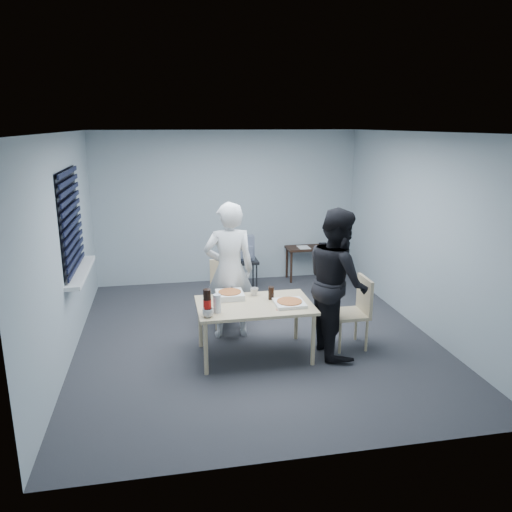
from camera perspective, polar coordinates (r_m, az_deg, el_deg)
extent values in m
plane|color=#2F2F34|center=(6.62, -0.15, -9.15)|extent=(5.00, 5.00, 0.00)
plane|color=white|center=(6.05, -0.16, 13.97)|extent=(5.00, 5.00, 0.00)
plane|color=#9FACB3|center=(8.63, -3.25, 5.55)|extent=(4.50, 0.00, 4.50)
plane|color=#9FACB3|center=(3.88, 6.75, -6.32)|extent=(4.50, 0.00, 4.50)
plane|color=#9FACB3|center=(6.21, -21.02, 0.88)|extent=(0.00, 5.00, 5.00)
plane|color=#9FACB3|center=(6.97, 18.35, 2.57)|extent=(0.00, 5.00, 5.00)
plane|color=black|center=(6.54, -20.51, 3.84)|extent=(0.00, 1.30, 1.30)
cube|color=black|center=(6.54, -20.25, 3.86)|extent=(0.04, 1.30, 1.25)
cube|color=silver|center=(6.68, -19.36, -1.72)|extent=(0.18, 1.42, 0.05)
cube|color=beige|center=(5.87, -0.17, -5.65)|extent=(1.35, 0.85, 0.04)
cylinder|color=beige|center=(5.59, -5.75, -10.49)|extent=(0.05, 0.05, 0.62)
cylinder|color=beige|center=(6.26, -6.38, -7.64)|extent=(0.05, 0.05, 0.62)
cylinder|color=beige|center=(5.81, 6.56, -9.49)|extent=(0.05, 0.05, 0.62)
cylinder|color=beige|center=(6.45, 4.62, -6.88)|extent=(0.05, 0.05, 0.62)
cube|color=beige|center=(6.85, -3.32, -4.47)|extent=(0.42, 0.42, 0.04)
cube|color=beige|center=(6.95, -3.56, -2.09)|extent=(0.42, 0.04, 0.44)
cylinder|color=beige|center=(6.75, -4.54, -6.83)|extent=(0.03, 0.03, 0.41)
cylinder|color=beige|center=(7.07, -4.85, -5.82)|extent=(0.03, 0.03, 0.41)
cylinder|color=beige|center=(6.79, -1.67, -6.64)|extent=(0.03, 0.03, 0.41)
cylinder|color=beige|center=(7.11, -2.11, -5.65)|extent=(0.03, 0.03, 0.41)
cube|color=beige|center=(6.28, 10.59, -6.54)|extent=(0.42, 0.42, 0.04)
cube|color=beige|center=(6.27, 12.32, -4.34)|extent=(0.04, 0.42, 0.44)
cylinder|color=beige|center=(6.16, 9.57, -9.19)|extent=(0.03, 0.03, 0.41)
cylinder|color=beige|center=(6.45, 8.52, -8.00)|extent=(0.03, 0.03, 0.41)
cylinder|color=beige|center=(6.28, 12.52, -8.86)|extent=(0.03, 0.03, 0.41)
cylinder|color=beige|center=(6.57, 11.35, -7.71)|extent=(0.03, 0.03, 0.41)
imported|color=silver|center=(6.37, -3.07, -1.67)|extent=(0.65, 0.42, 1.77)
imported|color=black|center=(5.99, 9.26, -2.94)|extent=(0.47, 0.86, 1.77)
cube|color=black|center=(8.87, 6.35, 0.94)|extent=(0.89, 0.39, 0.04)
cylinder|color=black|center=(8.70, 4.05, -1.31)|extent=(0.04, 0.04, 0.55)
cylinder|color=black|center=(8.99, 3.54, -0.76)|extent=(0.04, 0.04, 0.55)
cylinder|color=black|center=(8.93, 9.06, -1.03)|extent=(0.04, 0.04, 0.55)
cylinder|color=black|center=(9.22, 8.41, -0.50)|extent=(0.04, 0.04, 0.55)
cube|color=black|center=(8.12, -1.24, -0.58)|extent=(0.40, 0.40, 0.04)
cylinder|color=black|center=(8.03, -2.16, -2.84)|extent=(0.04, 0.04, 0.51)
cylinder|color=black|center=(8.33, -2.50, -2.18)|extent=(0.04, 0.04, 0.51)
cylinder|color=black|center=(8.08, 0.07, -2.71)|extent=(0.04, 0.04, 0.51)
cylinder|color=black|center=(8.38, -0.34, -2.06)|extent=(0.04, 0.04, 0.51)
cube|color=slate|center=(8.07, -1.25, 0.94)|extent=(0.29, 0.15, 0.40)
cube|color=slate|center=(7.98, -1.12, 0.43)|extent=(0.21, 0.06, 0.19)
cube|color=white|center=(6.07, -3.01, -4.62)|extent=(0.32, 0.32, 0.03)
cube|color=white|center=(6.06, -3.02, -4.32)|extent=(0.32, 0.32, 0.03)
cylinder|color=#CC7F38|center=(6.05, -3.02, -4.11)|extent=(0.28, 0.28, 0.01)
cube|color=white|center=(5.84, 3.84, -5.40)|extent=(0.34, 0.34, 0.04)
cylinder|color=#CC7F38|center=(5.84, 3.85, -5.18)|extent=(0.29, 0.29, 0.01)
imported|color=silver|center=(5.49, -5.50, -6.46)|extent=(0.17, 0.17, 0.10)
imported|color=silver|center=(6.13, -0.20, -4.10)|extent=(0.10, 0.10, 0.09)
cylinder|color=black|center=(5.99, 1.74, -4.26)|extent=(0.09, 0.09, 0.16)
cylinder|color=black|center=(5.52, -5.59, -5.27)|extent=(0.09, 0.09, 0.29)
cylinder|color=red|center=(5.53, -5.59, -5.46)|extent=(0.09, 0.09, 0.10)
cylinder|color=silver|center=(5.59, -4.47, -5.43)|extent=(0.11, 0.11, 0.21)
torus|color=red|center=(5.68, 2.53, -6.17)|extent=(0.07, 0.07, 0.00)
cube|color=white|center=(8.80, 5.47, 1.00)|extent=(0.29, 0.32, 0.00)
cube|color=black|center=(8.95, 7.67, 1.32)|extent=(0.14, 0.11, 0.05)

